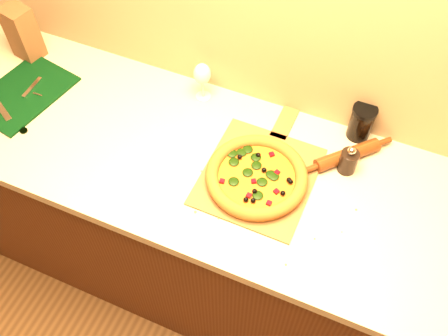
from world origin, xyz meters
TOP-DOWN VIEW (x-y plane):
  - cabinet at (0.00, 1.43)m, footprint 2.80×0.65m
  - countertop at (0.00, 1.43)m, footprint 2.84×0.68m
  - pizza_peel at (0.05, 1.44)m, footprint 0.35×0.52m
  - pizza at (0.05, 1.41)m, footprint 0.32×0.32m
  - cutting_board at (-0.87, 1.43)m, footprint 0.31×0.39m
  - bottle_cap at (-0.76, 1.28)m, footprint 0.03×0.03m
  - pepper_grinder at (0.30, 1.57)m, footprint 0.06×0.06m
  - rolling_pin at (0.29, 1.61)m, footprint 0.24×0.26m
  - wine_glass at (-0.26, 1.68)m, footprint 0.06×0.06m
  - paper_bag at (-0.98, 1.62)m, footprint 0.12×0.11m
  - dark_jar at (0.30, 1.73)m, footprint 0.08×0.08m

SIDE VIEW (x-z plane):
  - cabinet at x=0.00m, z-range 0.00..0.86m
  - countertop at x=0.00m, z-range 0.86..0.90m
  - bottle_cap at x=-0.76m, z-range 0.90..0.91m
  - pizza_peel at x=0.05m, z-range 0.90..0.91m
  - cutting_board at x=-0.87m, z-range 0.89..0.92m
  - rolling_pin at x=0.29m, z-range 0.90..0.95m
  - pizza at x=0.05m, z-range 0.91..0.95m
  - pepper_grinder at x=0.30m, z-range 0.89..1.00m
  - dark_jar at x=0.30m, z-range 0.90..1.03m
  - paper_bag at x=-0.98m, z-range 0.90..1.11m
  - wine_glass at x=-0.26m, z-range 0.93..1.09m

